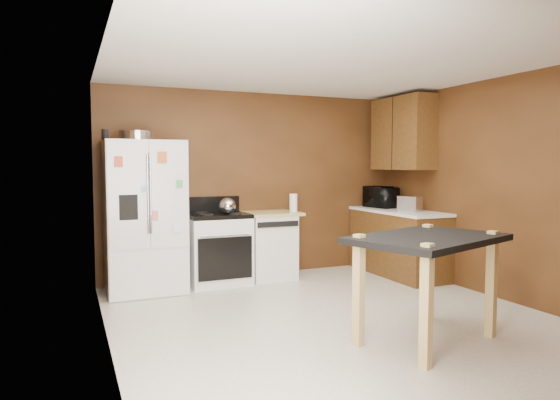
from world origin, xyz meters
TOP-DOWN VIEW (x-y plane):
  - floor at (0.00, 0.00)m, footprint 4.50×4.50m
  - ceiling at (0.00, 0.00)m, footprint 4.50×4.50m
  - wall_back at (0.00, 2.25)m, footprint 4.20×0.00m
  - wall_front at (0.00, -2.25)m, footprint 4.20×0.00m
  - wall_left at (-2.10, 0.00)m, footprint 0.00×4.50m
  - wall_right at (2.10, 0.00)m, footprint 0.00×4.50m
  - roasting_pan at (-1.61, 1.87)m, footprint 0.44×0.44m
  - pen_cup at (-1.98, 1.78)m, footprint 0.08×0.08m
  - kettle at (-0.55, 1.77)m, footprint 0.21×0.21m
  - paper_towel at (0.38, 1.84)m, footprint 0.13×0.13m
  - green_canister at (0.48, 2.03)m, footprint 0.11×0.11m
  - toaster at (1.77, 1.17)m, footprint 0.27×0.33m
  - microwave at (1.80, 1.87)m, footprint 0.40×0.54m
  - refrigerator at (-1.55, 1.86)m, footprint 0.90×0.80m
  - gas_range at (-0.64, 1.92)m, footprint 0.76×0.68m
  - dishwasher at (0.08, 1.95)m, footprint 0.78×0.63m
  - right_cabinets at (1.84, 1.48)m, footprint 0.63×1.58m
  - island at (0.42, -0.82)m, footprint 1.52×1.25m

SIDE VIEW (x-z plane):
  - floor at x=0.00m, z-range 0.00..0.00m
  - dishwasher at x=0.08m, z-range 0.01..0.90m
  - gas_range at x=-0.64m, z-range -0.09..1.01m
  - island at x=0.42m, z-range 0.31..1.25m
  - refrigerator at x=-1.55m, z-range 0.00..1.80m
  - right_cabinets at x=1.84m, z-range -0.32..2.13m
  - green_canister at x=0.48m, z-range 0.89..1.00m
  - toaster at x=1.77m, z-range 0.90..1.11m
  - kettle at x=-0.55m, z-range 0.90..1.11m
  - paper_towel at x=0.38m, z-range 0.89..1.13m
  - microwave at x=1.80m, z-range 0.90..1.18m
  - wall_back at x=0.00m, z-range -0.85..3.35m
  - wall_front at x=0.00m, z-range -0.85..3.35m
  - wall_left at x=-2.10m, z-range -1.00..3.50m
  - wall_right at x=2.10m, z-range -1.00..3.50m
  - roasting_pan at x=-1.61m, z-range 1.80..1.91m
  - pen_cup at x=-1.98m, z-range 1.80..1.92m
  - ceiling at x=0.00m, z-range 2.50..2.50m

